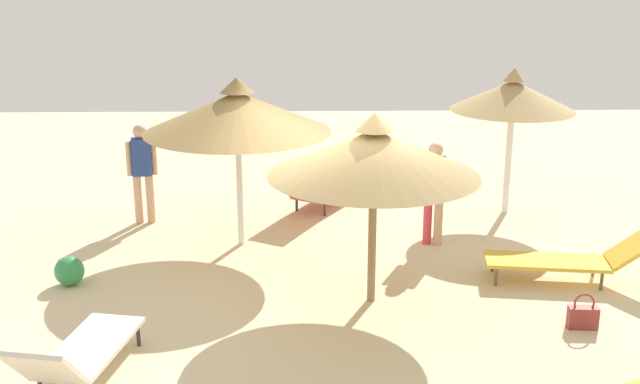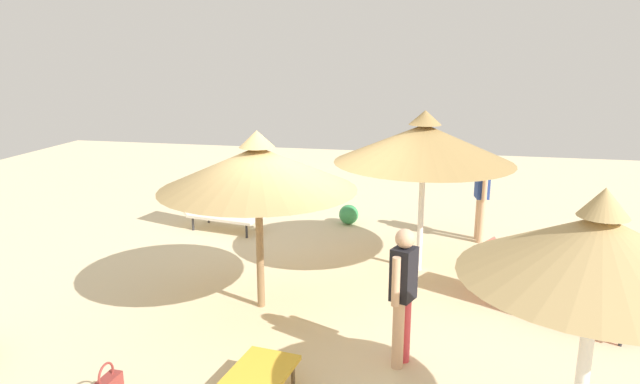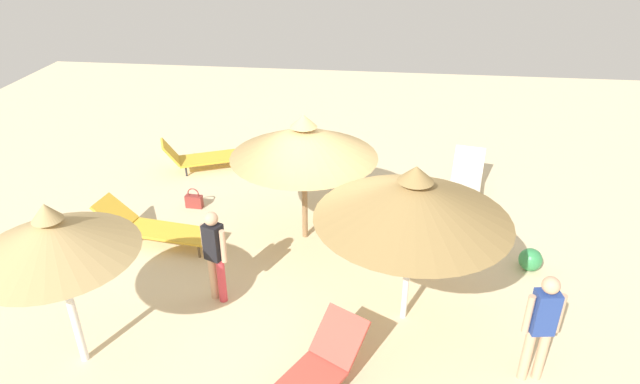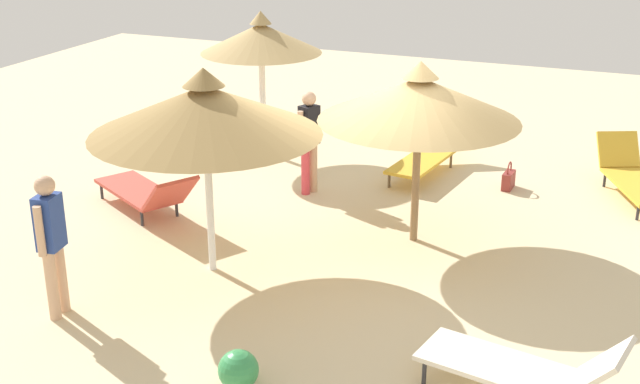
# 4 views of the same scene
# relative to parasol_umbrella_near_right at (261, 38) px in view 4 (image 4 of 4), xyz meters

# --- Properties ---
(ground) EXTENTS (24.00, 24.00, 0.10)m
(ground) POSITION_rel_parasol_umbrella_near_right_xyz_m (3.10, 2.89, -2.08)
(ground) COLOR beige
(parasol_umbrella_near_right) EXTENTS (2.06, 2.06, 2.49)m
(parasol_umbrella_near_right) POSITION_rel_parasol_umbrella_near_right_xyz_m (0.00, 0.00, 0.00)
(parasol_umbrella_near_right) COLOR white
(parasol_umbrella_near_right) RESTS_ON ground
(parasol_umbrella_far_left) EXTENTS (2.76, 2.76, 2.56)m
(parasol_umbrella_far_left) POSITION_rel_parasol_umbrella_near_right_xyz_m (4.41, 1.42, 0.03)
(parasol_umbrella_far_left) COLOR white
(parasol_umbrella_far_left) RESTS_ON ground
(parasol_umbrella_edge) EXTENTS (2.61, 2.61, 2.44)m
(parasol_umbrella_edge) POSITION_rel_parasol_umbrella_near_right_xyz_m (2.60, 3.49, -0.08)
(parasol_umbrella_edge) COLOR olive
(parasol_umbrella_edge) RESTS_ON ground
(lounge_chair_center) EXTENTS (2.26, 0.88, 0.77)m
(lounge_chair_center) POSITION_rel_parasol_umbrella_near_right_xyz_m (-0.15, 2.96, -1.68)
(lounge_chair_center) COLOR gold
(lounge_chair_center) RESTS_ON ground
(lounge_chair_back) EXTENTS (2.04, 1.38, 0.78)m
(lounge_chair_back) POSITION_rel_parasol_umbrella_near_right_xyz_m (-0.21, 6.13, -1.71)
(lounge_chair_back) COLOR gold
(lounge_chair_back) RESTS_ON ground
(lounge_chair_front) EXTENTS (0.99, 1.98, 0.82)m
(lounge_chair_front) POSITION_rel_parasol_umbrella_near_right_xyz_m (5.77, 5.47, -1.66)
(lounge_chair_front) COLOR silver
(lounge_chair_front) RESTS_ON ground
(lounge_chair_near_left) EXTENTS (1.61, 2.14, 0.80)m
(lounge_chair_near_left) POSITION_rel_parasol_umbrella_near_right_xyz_m (3.16, -0.34, -1.68)
(lounge_chair_near_left) COLOR #CC4C3F
(lounge_chair_near_left) RESTS_ON ground
(person_standing_far_right) EXTENTS (0.43, 0.30, 1.60)m
(person_standing_far_right) POSITION_rel_parasol_umbrella_near_right_xyz_m (1.49, 1.50, -1.12)
(person_standing_far_right) COLOR #D83F4C
(person_standing_far_right) RESTS_ON ground
(person_standing_near_right) EXTENTS (0.48, 0.26, 1.65)m
(person_standing_near_right) POSITION_rel_parasol_umbrella_near_right_xyz_m (6.07, 0.39, -1.08)
(person_standing_near_right) COLOR tan
(person_standing_near_right) RESTS_ON ground
(handbag) EXTENTS (0.36, 0.16, 0.44)m
(handbag) POSITION_rel_parasol_umbrella_near_right_xyz_m (0.16, 4.32, -1.87)
(handbag) COLOR maroon
(handbag) RESTS_ON ground
(beach_ball) EXTENTS (0.40, 0.40, 0.40)m
(beach_ball) POSITION_rel_parasol_umbrella_near_right_xyz_m (6.60, 2.91, -1.83)
(beach_ball) COLOR #338C4C
(beach_ball) RESTS_ON ground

